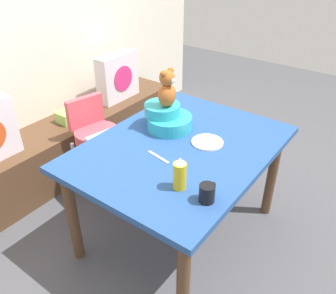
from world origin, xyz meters
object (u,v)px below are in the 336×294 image
object	(u,v)px
pillow_floral_right	(118,77)
teddy_bear	(167,89)
highchair	(96,134)
ketchup_bottle	(180,174)
book_stack	(69,116)
infant_seat_teal	(167,118)
dining_table	(181,158)
dinner_plate_near	(207,142)
coffee_mug	(207,193)

from	to	relation	value
pillow_floral_right	teddy_bear	xyz separation A→B (m)	(-0.61, -1.03, 0.34)
highchair	ketchup_bottle	size ratio (longest dim) A/B	4.27
book_stack	infant_seat_teal	distance (m)	1.10
pillow_floral_right	dining_table	bearing A→B (deg)	-120.84
book_stack	dining_table	bearing A→B (deg)	-96.27
teddy_bear	dinner_plate_near	world-z (taller)	teddy_bear
teddy_bear	dinner_plate_near	size ratio (longest dim) A/B	1.25
book_stack	ketchup_bottle	size ratio (longest dim) A/B	1.08
coffee_mug	infant_seat_teal	bearing A→B (deg)	51.18
dining_table	pillow_floral_right	bearing A→B (deg)	59.16
book_stack	dining_table	xyz separation A→B (m)	(-0.14, -1.26, 0.14)
teddy_bear	pillow_floral_right	bearing A→B (deg)	59.59
teddy_bear	book_stack	bearing A→B (deg)	89.71
book_stack	teddy_bear	distance (m)	1.17
book_stack	coffee_mug	xyz separation A→B (m)	(-0.49, -1.66, 0.28)
pillow_floral_right	book_stack	world-z (taller)	pillow_floral_right
coffee_mug	dinner_plate_near	size ratio (longest dim) A/B	0.60
infant_seat_teal	dinner_plate_near	distance (m)	0.33
highchair	infant_seat_teal	bearing A→B (deg)	-81.05
infant_seat_teal	ketchup_bottle	size ratio (longest dim) A/B	1.78
book_stack	highchair	distance (m)	0.45
highchair	dinner_plate_near	distance (m)	0.97
pillow_floral_right	infant_seat_teal	distance (m)	1.21
book_stack	coffee_mug	world-z (taller)	coffee_mug
highchair	teddy_bear	world-z (taller)	teddy_bear
ketchup_bottle	coffee_mug	world-z (taller)	ketchup_bottle
pillow_floral_right	ketchup_bottle	distance (m)	1.83
dining_table	highchair	world-z (taller)	highchair
teddy_bear	dining_table	bearing A→B (deg)	-122.98
dining_table	coffee_mug	xyz separation A→B (m)	(-0.35, -0.40, 0.14)
book_stack	teddy_bear	xyz separation A→B (m)	(-0.01, -1.06, 0.51)
highchair	dinner_plate_near	bearing A→B (deg)	-84.94
book_stack	infant_seat_teal	bearing A→B (deg)	-90.29
highchair	teddy_bear	xyz separation A→B (m)	(0.10, -0.62, 0.50)
infant_seat_teal	coffee_mug	xyz separation A→B (m)	(-0.48, -0.60, -0.02)
teddy_bear	coffee_mug	xyz separation A→B (m)	(-0.48, -0.60, -0.23)
infant_seat_teal	coffee_mug	world-z (taller)	infant_seat_teal
book_stack	highchair	bearing A→B (deg)	-103.22
coffee_mug	pillow_floral_right	bearing A→B (deg)	56.29
book_stack	dinner_plate_near	world-z (taller)	dinner_plate_near
infant_seat_teal	teddy_bear	xyz separation A→B (m)	(0.00, -0.00, 0.21)
pillow_floral_right	teddy_bear	distance (m)	1.25
book_stack	teddy_bear	size ratio (longest dim) A/B	0.80
book_stack	highchair	size ratio (longest dim) A/B	0.25
ketchup_bottle	coffee_mug	bearing A→B (deg)	-91.31
highchair	ketchup_bottle	xyz separation A→B (m)	(-0.38, -1.05, 0.31)
teddy_bear	infant_seat_teal	bearing A→B (deg)	90.00
book_stack	highchair	xyz separation A→B (m)	(-0.10, -0.44, 0.01)
dining_table	teddy_bear	world-z (taller)	teddy_bear
dinner_plate_near	infant_seat_teal	bearing A→B (deg)	87.55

